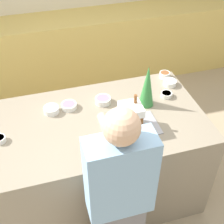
% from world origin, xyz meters
% --- Properties ---
extents(ground_plane, '(12.00, 12.00, 0.00)m').
position_xyz_m(ground_plane, '(0.00, 0.00, 0.00)').
color(ground_plane, tan).
extents(back_cabinet_block, '(6.00, 0.60, 0.96)m').
position_xyz_m(back_cabinet_block, '(0.00, 2.00, 0.48)').
color(back_cabinet_block, '#DBBC60').
rests_on(back_cabinet_block, ground_plane).
extents(kitchen_island, '(1.71, 1.00, 0.94)m').
position_xyz_m(kitchen_island, '(0.00, 0.00, 0.47)').
color(kitchen_island, gray).
rests_on(kitchen_island, ground_plane).
extents(baking_tray, '(0.44, 0.28, 0.01)m').
position_xyz_m(baking_tray, '(0.21, -0.15, 0.95)').
color(baking_tray, '#9E9EA8').
rests_on(baking_tray, kitchen_island).
extents(gingerbread_house, '(0.16, 0.17, 0.28)m').
position_xyz_m(gingerbread_house, '(0.21, -0.15, 1.06)').
color(gingerbread_house, brown).
rests_on(gingerbread_house, baking_tray).
extents(decorative_tree, '(0.13, 0.13, 0.38)m').
position_xyz_m(decorative_tree, '(0.43, 0.09, 1.13)').
color(decorative_tree, '#33843D').
rests_on(decorative_tree, kitchen_island).
extents(candy_bowl_beside_tree, '(0.12, 0.12, 0.05)m').
position_xyz_m(candy_bowl_beside_tree, '(0.74, 0.29, 0.97)').
color(candy_bowl_beside_tree, white).
rests_on(candy_bowl_beside_tree, kitchen_island).
extents(candy_bowl_far_left, '(0.13, 0.13, 0.05)m').
position_xyz_m(candy_bowl_far_left, '(-0.36, 0.21, 0.97)').
color(candy_bowl_far_left, white).
rests_on(candy_bowl_far_left, kitchen_island).
extents(candy_bowl_near_tray_left, '(0.14, 0.14, 0.05)m').
position_xyz_m(candy_bowl_near_tray_left, '(0.09, 0.21, 0.97)').
color(candy_bowl_near_tray_left, silver).
rests_on(candy_bowl_near_tray_left, kitchen_island).
extents(candy_bowl_near_tray_right, '(0.13, 0.13, 0.04)m').
position_xyz_m(candy_bowl_near_tray_right, '(-0.21, 0.22, 0.97)').
color(candy_bowl_near_tray_right, white).
rests_on(candy_bowl_near_tray_right, kitchen_island).
extents(candy_bowl_behind_tray, '(0.09, 0.09, 0.04)m').
position_xyz_m(candy_bowl_behind_tray, '(-0.77, -0.02, 0.96)').
color(candy_bowl_behind_tray, white).
rests_on(candy_bowl_behind_tray, kitchen_island).
extents(candy_bowl_front_corner, '(0.10, 0.10, 0.05)m').
position_xyz_m(candy_bowl_front_corner, '(0.75, 0.42, 0.97)').
color(candy_bowl_front_corner, white).
rests_on(candy_bowl_front_corner, kitchen_island).
extents(candy_bowl_center_rear, '(0.10, 0.10, 0.04)m').
position_xyz_m(candy_bowl_center_rear, '(0.64, 0.14, 0.96)').
color(candy_bowl_center_rear, white).
rests_on(candy_bowl_center_rear, kitchen_island).
extents(person, '(0.42, 0.53, 1.61)m').
position_xyz_m(person, '(-0.05, -0.69, 0.83)').
color(person, slate).
rests_on(person, ground_plane).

